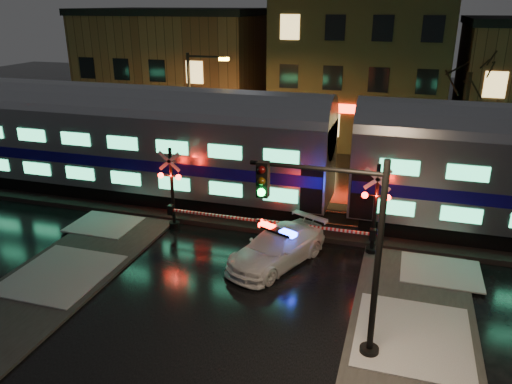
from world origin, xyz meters
TOP-DOWN VIEW (x-y plane):
  - ground at (0.00, 0.00)m, footprint 120.00×120.00m
  - ballast at (0.00, 5.00)m, footprint 90.00×4.20m
  - sidewalk_left at (-6.50, -6.00)m, footprint 4.00×20.00m
  - building_left at (-13.00, 22.00)m, footprint 14.00×10.00m
  - building_mid at (2.00, 22.50)m, footprint 12.00×11.00m
  - train at (3.03, 5.00)m, footprint 51.00×3.12m
  - police_car at (1.17, 0.50)m, footprint 3.76×5.27m
  - crossing_signal_right at (4.42, 2.30)m, footprint 5.61×0.65m
  - crossing_signal_left at (-3.93, 2.30)m, footprint 5.47×0.64m
  - traffic_light at (4.29, -4.24)m, footprint 3.97×0.71m
  - streetlight at (-5.97, 9.00)m, footprint 2.46×0.26m

SIDE VIEW (x-z plane):
  - ground at x=0.00m, z-range 0.00..0.00m
  - sidewalk_left at x=-6.50m, z-range 0.00..0.12m
  - ballast at x=0.00m, z-range 0.00..0.24m
  - police_car at x=1.17m, z-range -0.07..1.51m
  - crossing_signal_left at x=-3.93m, z-range -0.34..3.53m
  - crossing_signal_right at x=4.42m, z-range -0.35..3.63m
  - traffic_light at x=4.29m, z-range 0.19..6.33m
  - train at x=3.03m, z-range 0.42..6.35m
  - streetlight at x=-5.97m, z-range 0.56..7.91m
  - building_left at x=-13.00m, z-range 0.00..9.00m
  - building_mid at x=2.00m, z-range 0.00..11.50m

